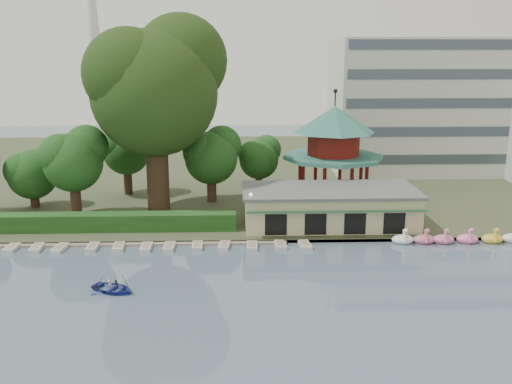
{
  "coord_description": "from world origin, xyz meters",
  "views": [
    {
      "loc": [
        0.1,
        -36.6,
        18.57
      ],
      "look_at": [
        2.0,
        18.0,
        5.0
      ],
      "focal_mm": 40.0,
      "sensor_mm": 36.0,
      "label": 1
    }
  ],
  "objects_px": {
    "boathouse": "(329,206)",
    "big_tree": "(156,83)",
    "dock": "(115,243)",
    "rowboat_with_passengers": "(113,285)",
    "pavilion": "(334,144)"
  },
  "relations": [
    {
      "from": "big_tree",
      "to": "rowboat_with_passengers",
      "type": "xyz_separation_m",
      "value": [
        -0.96,
        -22.52,
        -14.59
      ]
    },
    {
      "from": "boathouse",
      "to": "pavilion",
      "type": "bearing_deg",
      "value": 78.72
    },
    {
      "from": "boathouse",
      "to": "big_tree",
      "type": "distance_m",
      "value": 23.57
    },
    {
      "from": "dock",
      "to": "pavilion",
      "type": "distance_m",
      "value": 29.14
    },
    {
      "from": "dock",
      "to": "pavilion",
      "type": "xyz_separation_m",
      "value": [
        24.0,
        14.8,
        7.36
      ]
    },
    {
      "from": "dock",
      "to": "rowboat_with_passengers",
      "type": "xyz_separation_m",
      "value": [
        2.24,
        -11.49,
        0.41
      ]
    },
    {
      "from": "dock",
      "to": "boathouse",
      "type": "height_order",
      "value": "boathouse"
    },
    {
      "from": "dock",
      "to": "boathouse",
      "type": "relative_size",
      "value": 1.83
    },
    {
      "from": "dock",
      "to": "rowboat_with_passengers",
      "type": "bearing_deg",
      "value": -78.99
    },
    {
      "from": "dock",
      "to": "boathouse",
      "type": "xyz_separation_m",
      "value": [
        22.0,
        4.77,
        2.25
      ]
    },
    {
      "from": "big_tree",
      "to": "rowboat_with_passengers",
      "type": "bearing_deg",
      "value": -92.43
    },
    {
      "from": "pavilion",
      "to": "rowboat_with_passengers",
      "type": "relative_size",
      "value": 2.2
    },
    {
      "from": "dock",
      "to": "pavilion",
      "type": "bearing_deg",
      "value": 31.66
    },
    {
      "from": "dock",
      "to": "big_tree",
      "type": "bearing_deg",
      "value": 73.86
    },
    {
      "from": "boathouse",
      "to": "big_tree",
      "type": "height_order",
      "value": "big_tree"
    }
  ]
}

